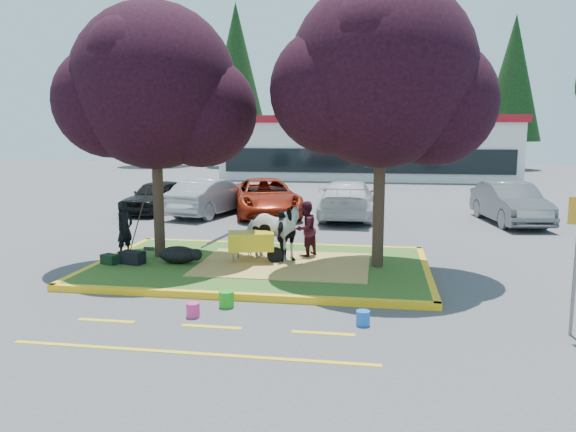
# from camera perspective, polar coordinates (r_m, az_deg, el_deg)

# --- Properties ---
(ground) EXTENTS (90.00, 90.00, 0.00)m
(ground) POSITION_cam_1_polar(r_m,az_deg,el_deg) (14.17, -2.83, -5.43)
(ground) COLOR #424244
(ground) RESTS_ON ground
(median_island) EXTENTS (8.00, 5.00, 0.15)m
(median_island) POSITION_cam_1_polar(r_m,az_deg,el_deg) (14.15, -2.83, -5.14)
(median_island) COLOR #31561B
(median_island) RESTS_ON ground
(curb_near) EXTENTS (8.30, 0.16, 0.15)m
(curb_near) POSITION_cam_1_polar(r_m,az_deg,el_deg) (11.73, -5.47, -8.13)
(curb_near) COLOR yellow
(curb_near) RESTS_ON ground
(curb_far) EXTENTS (8.30, 0.16, 0.15)m
(curb_far) POSITION_cam_1_polar(r_m,az_deg,el_deg) (16.62, -0.98, -3.02)
(curb_far) COLOR yellow
(curb_far) RESTS_ON ground
(curb_left) EXTENTS (0.16, 5.30, 0.15)m
(curb_left) POSITION_cam_1_polar(r_m,az_deg,el_deg) (15.51, -17.78, -4.32)
(curb_left) COLOR yellow
(curb_left) RESTS_ON ground
(curb_right) EXTENTS (0.16, 5.30, 0.15)m
(curb_right) POSITION_cam_1_polar(r_m,az_deg,el_deg) (13.91, 13.93, -5.64)
(curb_right) COLOR yellow
(curb_right) RESTS_ON ground
(straw_bedding) EXTENTS (4.20, 3.00, 0.01)m
(straw_bedding) POSITION_cam_1_polar(r_m,az_deg,el_deg) (14.02, -0.42, -4.92)
(straw_bedding) COLOR tan
(straw_bedding) RESTS_ON median_island
(tree_purple_left) EXTENTS (5.06, 4.20, 6.51)m
(tree_purple_left) POSITION_cam_1_polar(r_m,az_deg,el_deg) (14.95, -13.35, 11.94)
(tree_purple_left) COLOR black
(tree_purple_left) RESTS_ON median_island
(tree_purple_right) EXTENTS (5.30, 4.40, 6.82)m
(tree_purple_right) POSITION_cam_1_polar(r_m,az_deg,el_deg) (13.65, 9.60, 13.21)
(tree_purple_right) COLOR black
(tree_purple_right) RESTS_ON median_island
(fire_lane_stripe_a) EXTENTS (1.10, 0.12, 0.01)m
(fire_lane_stripe_a) POSITION_cam_1_polar(r_m,az_deg,el_deg) (11.01, -17.96, -10.08)
(fire_lane_stripe_a) COLOR yellow
(fire_lane_stripe_a) RESTS_ON ground
(fire_lane_stripe_b) EXTENTS (1.10, 0.12, 0.01)m
(fire_lane_stripe_b) POSITION_cam_1_polar(r_m,az_deg,el_deg) (10.28, -7.79, -11.08)
(fire_lane_stripe_b) COLOR yellow
(fire_lane_stripe_b) RESTS_ON ground
(fire_lane_stripe_c) EXTENTS (1.10, 0.12, 0.01)m
(fire_lane_stripe_c) POSITION_cam_1_polar(r_m,az_deg,el_deg) (9.91, 3.59, -11.80)
(fire_lane_stripe_c) COLOR yellow
(fire_lane_stripe_c) RESTS_ON ground
(fire_lane_long) EXTENTS (6.00, 0.10, 0.01)m
(fire_lane_long) POSITION_cam_1_polar(r_m,az_deg,el_deg) (9.22, -10.02, -13.54)
(fire_lane_long) COLOR yellow
(fire_lane_long) RESTS_ON ground
(retail_building) EXTENTS (20.40, 8.40, 4.40)m
(retail_building) POSITION_cam_1_polar(r_m,az_deg,el_deg) (41.44, 8.04, 7.04)
(retail_building) COLOR silver
(retail_building) RESTS_ON ground
(treeline) EXTENTS (46.58, 7.80, 14.63)m
(treeline) POSITION_cam_1_polar(r_m,az_deg,el_deg) (51.24, 7.54, 13.52)
(treeline) COLOR black
(treeline) RESTS_ON ground
(cow) EXTENTS (1.96, 1.37, 1.52)m
(cow) POSITION_cam_1_polar(r_m,az_deg,el_deg) (14.29, -1.72, -1.58)
(cow) COLOR white
(cow) RESTS_ON median_island
(calf) EXTENTS (1.14, 0.87, 0.44)m
(calf) POSITION_cam_1_polar(r_m,az_deg,el_deg) (14.37, -11.07, -3.88)
(calf) COLOR black
(calf) RESTS_ON median_island
(handler) EXTENTS (0.50, 0.62, 1.47)m
(handler) POSITION_cam_1_polar(r_m,az_deg,el_deg) (15.40, -16.25, -1.26)
(handler) COLOR black
(handler) RESTS_ON median_island
(visitor_a) EXTENTS (0.84, 0.90, 1.47)m
(visitor_a) POSITION_cam_1_polar(r_m,az_deg,el_deg) (14.78, 1.78, -1.32)
(visitor_a) COLOR #40121B
(visitor_a) RESTS_ON median_island
(visitor_b) EXTENTS (0.41, 0.79, 1.30)m
(visitor_b) POSITION_cam_1_polar(r_m,az_deg,el_deg) (14.26, -0.56, -2.04)
(visitor_b) COLOR black
(visitor_b) RESTS_ON median_island
(wheelbarrow) EXTENTS (2.04, 0.94, 0.77)m
(wheelbarrow) POSITION_cam_1_polar(r_m,az_deg,el_deg) (14.19, -3.74, -2.60)
(wheelbarrow) COLOR black
(wheelbarrow) RESTS_ON median_island
(gear_bag_dark) EXTENTS (0.68, 0.48, 0.31)m
(gear_bag_dark) POSITION_cam_1_polar(r_m,az_deg,el_deg) (14.61, -15.56, -4.08)
(gear_bag_dark) COLOR black
(gear_bag_dark) RESTS_ON median_island
(gear_bag_green) EXTENTS (0.52, 0.43, 0.24)m
(gear_bag_green) POSITION_cam_1_polar(r_m,az_deg,el_deg) (14.74, -17.62, -4.21)
(gear_bag_green) COLOR black
(gear_bag_green) RESTS_ON median_island
(bucket_green) EXTENTS (0.32, 0.32, 0.32)m
(bucket_green) POSITION_cam_1_polar(r_m,az_deg,el_deg) (11.27, -6.27, -8.41)
(bucket_green) COLOR green
(bucket_green) RESTS_ON ground
(bucket_pink) EXTENTS (0.33, 0.33, 0.27)m
(bucket_pink) POSITION_cam_1_polar(r_m,az_deg,el_deg) (10.79, -9.63, -9.40)
(bucket_pink) COLOR #D83083
(bucket_pink) RESTS_ON ground
(bucket_blue) EXTENTS (0.27, 0.27, 0.27)m
(bucket_blue) POSITION_cam_1_polar(r_m,az_deg,el_deg) (10.31, 7.63, -10.24)
(bucket_blue) COLOR blue
(bucket_blue) RESTS_ON ground
(car_black) EXTENTS (2.06, 4.18, 1.37)m
(car_black) POSITION_cam_1_polar(r_m,az_deg,el_deg) (24.20, -13.15, 1.95)
(car_black) COLOR black
(car_black) RESTS_ON ground
(car_silver) EXTENTS (2.64, 4.79, 1.50)m
(car_silver) POSITION_cam_1_polar(r_m,az_deg,el_deg) (23.12, -7.82, 1.95)
(car_silver) COLOR gray
(car_silver) RESTS_ON ground
(car_red) EXTENTS (4.04, 5.87, 1.49)m
(car_red) POSITION_cam_1_polar(r_m,az_deg,el_deg) (22.85, -2.32, 1.93)
(car_red) COLOR maroon
(car_red) RESTS_ON ground
(car_white) EXTENTS (2.16, 5.18, 1.50)m
(car_white) POSITION_cam_1_polar(r_m,az_deg,el_deg) (22.21, 6.12, 1.70)
(car_white) COLOR silver
(car_white) RESTS_ON ground
(car_grey) EXTENTS (2.29, 4.79, 1.51)m
(car_grey) POSITION_cam_1_polar(r_m,az_deg,el_deg) (22.44, 21.64, 1.22)
(car_grey) COLOR #525659
(car_grey) RESTS_ON ground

